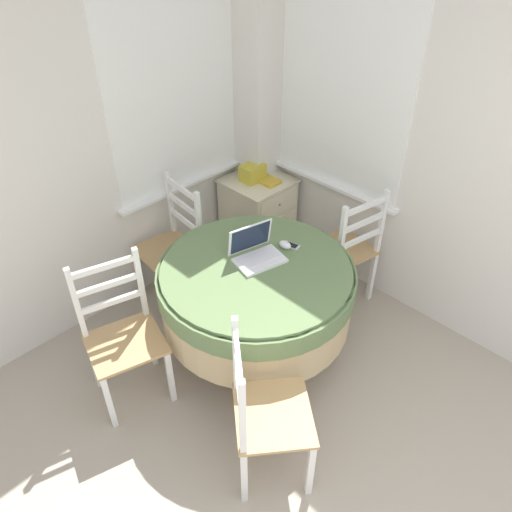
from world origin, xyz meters
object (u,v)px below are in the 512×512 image
Objects in this scene: round_dining_table at (256,290)px; laptop at (256,252)px; dining_chair_left_flank at (123,337)px; storage_box at (253,173)px; computer_mouse at (285,245)px; dining_chair_near_right_window at (346,251)px; corner_cabinet at (258,215)px; book_on_cabinet at (265,179)px; cell_phone at (291,245)px; dining_chair_near_back_window at (173,247)px; dining_chair_camera_near at (265,413)px.

laptop is at bearing 44.37° from round_dining_table.
storage_box is (1.64, 0.54, 0.29)m from dining_chair_left_flank.
round_dining_table is 0.87m from dining_chair_left_flank.
laptop is 3.92× the size of computer_mouse.
corner_cabinet is at bearing 88.52° from dining_chair_near_right_window.
cell_phone is at bearing -126.12° from book_on_cabinet.
book_on_cabinet is (0.06, -0.08, -0.06)m from storage_box.
dining_chair_near_back_window is (-0.09, 0.79, -0.32)m from laptop.
dining_chair_left_flank is at bearing -163.19° from corner_cabinet.
computer_mouse is 0.94m from dining_chair_near_back_window.
dining_chair_camera_near is at bearing -133.31° from storage_box.
dining_chair_near_back_window is at bearing 69.40° from dining_chair_camera_near.
computer_mouse is at bearing -123.18° from storage_box.
cell_phone is 0.99m from book_on_cabinet.
dining_chair_near_back_window is (-0.30, 0.84, -0.30)m from computer_mouse.
dining_chair_near_right_window is at bearing -5.99° from round_dining_table.
dining_chair_camera_near reaches higher than corner_cabinet.
computer_mouse is 0.09× the size of dining_chair_camera_near.
computer_mouse is 1.01m from book_on_cabinet.
dining_chair_near_back_window reaches higher than cell_phone.
cell_phone is 0.13× the size of dining_chair_near_back_window.
dining_chair_left_flank is (-0.21, 0.98, 0.00)m from dining_chair_camera_near.
book_on_cabinet is (0.59, 0.80, -0.05)m from cell_phone.
cell_phone is 0.66× the size of storage_box.
cell_phone is at bearing -16.12° from laptop.
dining_chair_camera_near is at bearing -143.02° from computer_mouse.
book_on_cabinet is at bearing -57.72° from corner_cabinet.
laptop is 0.86m from dining_chair_near_right_window.
round_dining_table reaches higher than corner_cabinet.
dining_chair_left_flank is (-1.65, 0.43, 0.00)m from dining_chair_near_right_window.
storage_box is at bearing 1.58° from dining_chair_near_back_window.
storage_box is at bearing 59.34° from cell_phone.
laptop is 1.21m from corner_cabinet.
cell_phone is 0.49× the size of book_on_cabinet.
dining_chair_near_back_window is 1.00× the size of dining_chair_left_flank.
dining_chair_near_back_window reaches higher than storage_box.
cell_phone is (0.04, -0.02, -0.02)m from computer_mouse.
computer_mouse is at bearing 36.98° from dining_chair_camera_near.
round_dining_table reaches higher than book_on_cabinet.
cell_phone is (0.25, -0.07, -0.04)m from laptop.
dining_chair_left_flank reaches higher than computer_mouse.
round_dining_table is 1.81× the size of corner_cabinet.
book_on_cabinet is (0.84, 0.73, -0.09)m from laptop.
storage_box is at bearing 46.07° from round_dining_table.
dining_chair_near_back_window is 1.59m from dining_chair_camera_near.
dining_chair_near_back_window is 1.42× the size of corner_cabinet.
laptop reaches higher than cell_phone.
corner_cabinet is at bearing 44.00° from round_dining_table.
computer_mouse is (0.28, 0.01, 0.20)m from round_dining_table.
storage_box is (0.84, 0.88, 0.20)m from round_dining_table.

